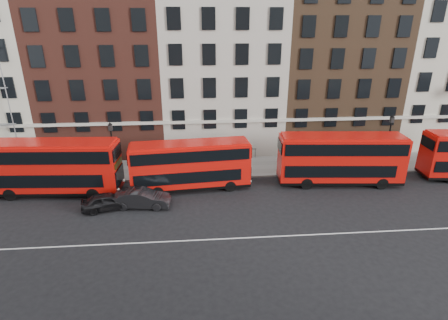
{
  "coord_description": "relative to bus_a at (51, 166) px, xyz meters",
  "views": [
    {
      "loc": [
        -3.03,
        -22.01,
        13.65
      ],
      "look_at": [
        -0.81,
        5.0,
        3.0
      ],
      "focal_mm": 28.0,
      "sensor_mm": 36.0,
      "label": 1
    }
  ],
  "objects": [
    {
      "name": "pavement",
      "position": [
        15.22,
        4.55,
        -2.44
      ],
      "size": [
        80.0,
        5.0,
        0.15
      ],
      "primitive_type": "cube",
      "color": "gray",
      "rests_on": "ground"
    },
    {
      "name": "bus_a",
      "position": [
        0.0,
        0.0,
        0.0
      ],
      "size": [
        11.32,
        3.4,
        4.69
      ],
      "rotation": [
        0.0,
        0.0,
        -0.06
      ],
      "color": "red",
      "rests_on": "ground"
    },
    {
      "name": "lamp_post_left",
      "position": [
        4.55,
        2.76,
        0.56
      ],
      "size": [
        0.44,
        0.44,
        5.33
      ],
      "color": "black",
      "rests_on": "pavement"
    },
    {
      "name": "road_centre_line",
      "position": [
        15.22,
        -7.95,
        -2.51
      ],
      "size": [
        70.0,
        0.12,
        0.01
      ],
      "primitive_type": "cube",
      "color": "white",
      "rests_on": "ground"
    },
    {
      "name": "ground",
      "position": [
        15.22,
        -5.95,
        -2.52
      ],
      "size": [
        120.0,
        120.0,
        0.0
      ],
      "primitive_type": "plane",
      "color": "black",
      "rests_on": "ground"
    },
    {
      "name": "lamp_post_right",
      "position": [
        30.99,
        3.25,
        0.56
      ],
      "size": [
        0.44,
        0.44,
        5.33
      ],
      "color": "black",
      "rests_on": "pavement"
    },
    {
      "name": "car_front",
      "position": [
        7.73,
        -2.96,
        -1.78
      ],
      "size": [
        4.62,
        2.0,
        1.48
      ],
      "primitive_type": "imported",
      "rotation": [
        0.0,
        0.0,
        1.47
      ],
      "color": "black",
      "rests_on": "ground"
    },
    {
      "name": "kerb",
      "position": [
        15.22,
        2.05,
        -2.44
      ],
      "size": [
        80.0,
        0.3,
        0.16
      ],
      "primitive_type": "cube",
      "color": "gray",
      "rests_on": "ground"
    },
    {
      "name": "bus_c",
      "position": [
        24.87,
        0.0,
        -0.05
      ],
      "size": [
        11.11,
        3.5,
        4.59
      ],
      "rotation": [
        0.0,
        0.0,
        -0.08
      ],
      "color": "red",
      "rests_on": "ground"
    },
    {
      "name": "car_rear",
      "position": [
        5.11,
        -3.1,
        -1.84
      ],
      "size": [
        4.23,
        2.5,
        1.35
      ],
      "primitive_type": "imported",
      "rotation": [
        0.0,
        0.0,
        1.81
      ],
      "color": "black",
      "rests_on": "ground"
    },
    {
      "name": "building_terrace",
      "position": [
        14.92,
        11.93,
        7.72
      ],
      "size": [
        64.0,
        11.95,
        22.0
      ],
      "color": "beige",
      "rests_on": "ground"
    },
    {
      "name": "iron_railings",
      "position": [
        15.22,
        6.75,
        -1.87
      ],
      "size": [
        6.6,
        0.06,
        1.0
      ],
      "primitive_type": null,
      "color": "black",
      "rests_on": "pavement"
    },
    {
      "name": "bus_b",
      "position": [
        11.57,
        -0.01,
        -0.21
      ],
      "size": [
        10.4,
        3.37,
        4.29
      ],
      "rotation": [
        0.0,
        0.0,
        0.09
      ],
      "color": "red",
      "rests_on": "ground"
    }
  ]
}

